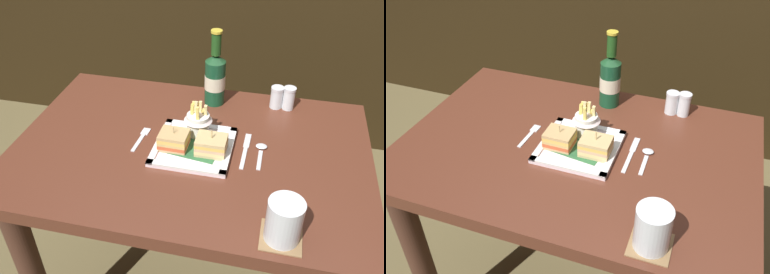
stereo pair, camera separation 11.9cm
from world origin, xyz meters
The scene contains 13 objects.
dining_table centered at (0.00, 0.00, 0.63)m, with size 1.09×0.74×0.78m.
square_plate centered at (0.01, -0.01, 0.78)m, with size 0.23×0.23×0.02m.
sandwich_half_left centered at (-0.04, -0.02, 0.81)m, with size 0.09×0.07×0.07m.
sandwich_half_right centered at (0.07, -0.02, 0.81)m, with size 0.09×0.07×0.08m.
fries_cup centered at (0.01, 0.06, 0.84)m, with size 0.09×0.09×0.11m.
beer_bottle centered at (0.02, 0.28, 0.88)m, with size 0.07×0.07×0.27m.
drink_coaster centered at (0.29, -0.30, 0.78)m, with size 0.10×0.10×0.00m, color olive.
water_glass centered at (0.29, -0.30, 0.83)m, with size 0.09×0.09×0.11m.
fork centered at (-0.16, 0.01, 0.78)m, with size 0.03×0.13×0.00m.
knife centered at (0.17, 0.02, 0.78)m, with size 0.02×0.18×0.00m.
spoon centered at (0.21, 0.03, 0.78)m, with size 0.03×0.12×0.01m.
salt_shaker centered at (0.24, 0.29, 0.81)m, with size 0.04×0.04×0.08m.
pepper_shaker centered at (0.28, 0.29, 0.81)m, with size 0.04×0.04×0.08m.
Camera 2 is at (0.35, -0.95, 1.56)m, focal length 38.91 mm.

